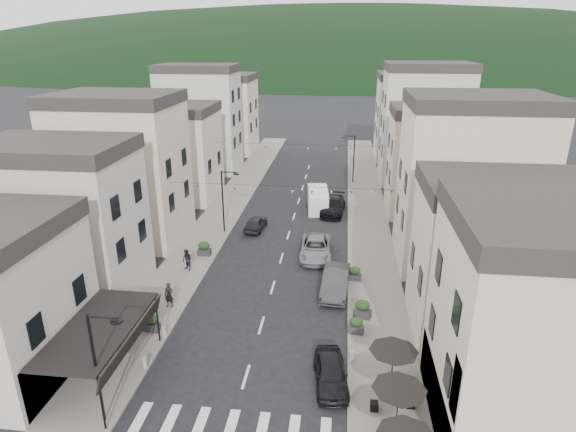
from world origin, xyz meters
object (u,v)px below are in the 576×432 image
parked_car_d (333,206)px  pedestrian_a (169,295)px  parked_car_b (335,282)px  delivery_van (318,199)px  parked_car_e (256,223)px  parked_car_a (331,372)px  pedestrian_b (187,260)px  parked_car_c (316,248)px

parked_car_d → pedestrian_a: pedestrian_a is taller
parked_car_b → delivery_van: 17.69m
parked_car_e → parked_car_a: bearing=115.6°
delivery_van → parked_car_d: bearing=-34.9°
parked_car_a → parked_car_e: 22.40m
parked_car_d → pedestrian_b: bearing=-121.5°
pedestrian_a → pedestrian_b: 5.43m
parked_car_b → pedestrian_b: pedestrian_b is taller
parked_car_b → parked_car_e: bearing=129.1°
pedestrian_a → pedestrian_b: pedestrian_a is taller
delivery_van → parked_car_c: bearing=-93.4°
parked_car_b → parked_car_c: (-1.80, 5.85, -0.07)m
parked_car_d → parked_car_e: size_ratio=1.40×
parked_car_c → parked_car_d: parked_car_d is taller
parked_car_a → delivery_van: 27.51m
parked_car_b → pedestrian_a: size_ratio=2.87×
parked_car_c → delivery_van: size_ratio=1.05×
pedestrian_b → pedestrian_a: bearing=-49.7°
parked_car_c → parked_car_a: bearing=-85.7°
parked_car_c → pedestrian_a: (-9.33, -9.37, 0.24)m
parked_car_b → parked_car_c: parked_car_b is taller
pedestrian_b → parked_car_e: bearing=102.9°
parked_car_a → parked_car_c: size_ratio=0.75×
parked_car_a → parked_car_d: bearing=84.2°
parked_car_a → parked_car_e: bearing=103.3°
delivery_van → pedestrian_b: 18.20m
parked_car_a → pedestrian_a: pedestrian_a is taller
pedestrian_b → delivery_van: bearing=94.4°
parked_car_e → pedestrian_a: bearing=82.4°
parked_car_d → pedestrian_a: size_ratio=3.10×
delivery_van → pedestrian_a: 22.82m
parked_car_a → delivery_van: (-2.33, 27.40, 0.49)m
parked_car_b → delivery_van: size_ratio=0.96×
parked_car_a → parked_car_e: parked_car_a is taller
parked_car_c → delivery_van: 11.70m
parked_car_d → pedestrian_b: size_ratio=3.15×
parked_car_a → pedestrian_a: 12.82m
parked_car_a → parked_car_c: (-1.80, 15.72, 0.06)m
parked_car_a → pedestrian_a: (-11.13, 6.35, 0.30)m
parked_car_c → parked_car_e: 8.02m
parked_car_c → parked_car_b: bearing=-75.1°
parked_car_b → delivery_van: bearing=101.4°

